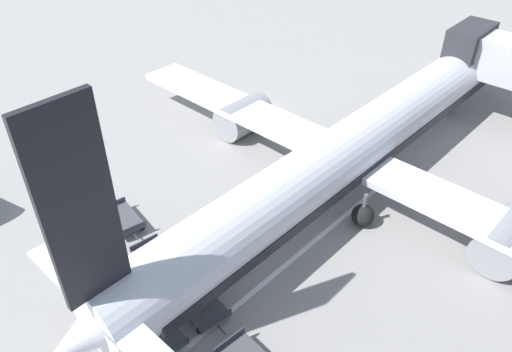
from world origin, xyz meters
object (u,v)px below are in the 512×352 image
object	(u,v)px
baggage_dolly_row_mid_a_col_c	(201,306)
baggage_dolly_row_mid_a_col_b	(157,260)
baggage_dolly_row_near_col_b	(117,281)
baggage_dolly_row_near_col_c	(157,334)
airplane	(361,144)
baggage_dolly_row_near_col_a	(82,238)
baggage_dolly_row_mid_a_col_a	(123,219)

from	to	relation	value
baggage_dolly_row_mid_a_col_c	baggage_dolly_row_mid_a_col_b	bearing A→B (deg)	169.37
baggage_dolly_row_near_col_b	baggage_dolly_row_near_col_c	distance (m)	4.19
airplane	baggage_dolly_row_near_col_c	bearing A→B (deg)	-93.12
baggage_dolly_row_near_col_a	baggage_dolly_row_mid_a_col_a	distance (m)	2.57
baggage_dolly_row_mid_a_col_c	baggage_dolly_row_near_col_a	bearing A→B (deg)	-174.65
airplane	baggage_dolly_row_mid_a_col_b	distance (m)	14.70
baggage_dolly_row_near_col_a	baggage_dolly_row_mid_a_col_b	distance (m)	4.93
baggage_dolly_row_mid_a_col_b	airplane	bearing A→B (deg)	71.77
baggage_dolly_row_mid_a_col_a	baggage_dolly_row_mid_a_col_c	size ratio (longest dim) A/B	1.00
airplane	baggage_dolly_row_mid_a_col_a	bearing A→B (deg)	-124.08
baggage_dolly_row_near_col_c	baggage_dolly_row_mid_a_col_b	bearing A→B (deg)	137.84
baggage_dolly_row_mid_a_col_c	airplane	bearing A→B (deg)	88.07
baggage_dolly_row_near_col_a	baggage_dolly_row_mid_a_col_a	bearing A→B (deg)	78.11
airplane	baggage_dolly_row_near_col_a	distance (m)	18.06
baggage_dolly_row_near_col_c	baggage_dolly_row_mid_a_col_a	size ratio (longest dim) A/B	1.00
baggage_dolly_row_near_col_b	baggage_dolly_row_near_col_c	bearing A→B (deg)	-12.75
baggage_dolly_row_mid_a_col_b	baggage_dolly_row_mid_a_col_c	distance (m)	4.11
baggage_dolly_row_near_col_c	baggage_dolly_row_mid_a_col_a	xyz separation A→B (m)	(-7.75, 4.21, 0.00)
baggage_dolly_row_mid_a_col_a	baggage_dolly_row_mid_a_col_b	distance (m)	4.25
baggage_dolly_row_near_col_a	baggage_dolly_row_near_col_c	xyz separation A→B (m)	(8.28, -1.69, 0.00)
baggage_dolly_row_near_col_c	baggage_dolly_row_mid_a_col_a	bearing A→B (deg)	151.51
airplane	baggage_dolly_row_mid_a_col_a	distance (m)	15.68
baggage_dolly_row_near_col_a	baggage_dolly_row_near_col_c	size ratio (longest dim) A/B	1.00
baggage_dolly_row_mid_a_col_b	baggage_dolly_row_near_col_c	bearing A→B (deg)	-42.16
baggage_dolly_row_near_col_a	airplane	bearing A→B (deg)	59.03
baggage_dolly_row_mid_a_col_b	baggage_dolly_row_near_col_b	bearing A→B (deg)	-101.57
baggage_dolly_row_near_col_b	baggage_dolly_row_mid_a_col_b	size ratio (longest dim) A/B	1.00
baggage_dolly_row_mid_a_col_a	baggage_dolly_row_mid_a_col_b	size ratio (longest dim) A/B	1.00
airplane	baggage_dolly_row_near_col_b	distance (m)	17.05
baggage_dolly_row_near_col_a	baggage_dolly_row_mid_a_col_c	distance (m)	8.75
baggage_dolly_row_near_col_a	baggage_dolly_row_near_col_c	world-z (taller)	same
baggage_dolly_row_near_col_a	baggage_dolly_row_near_col_c	bearing A→B (deg)	-11.55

